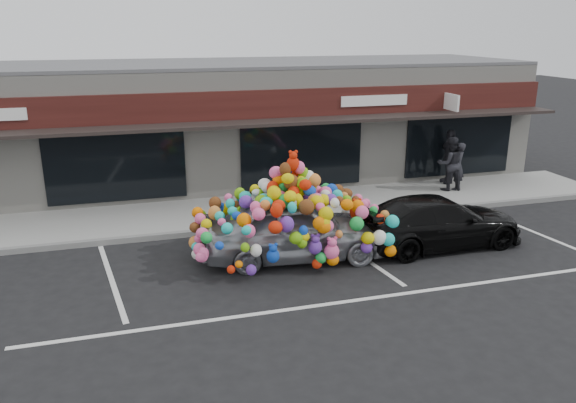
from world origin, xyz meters
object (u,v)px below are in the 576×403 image
object	(u,v)px
toy_car	(294,221)
pedestrian_a	(458,166)
black_sedan	(438,222)
pedestrian_b	(450,164)
pedestrian_c	(449,156)

from	to	relation	value
toy_car	pedestrian_a	size ratio (longest dim) A/B	3.09
pedestrian_a	black_sedan	bearing A→B (deg)	13.18
pedestrian_b	pedestrian_c	world-z (taller)	pedestrian_c
toy_car	pedestrian_c	xyz separation A→B (m)	(7.18, 4.72, 0.16)
black_sedan	pedestrian_a	bearing A→B (deg)	-39.10
toy_car	black_sedan	distance (m)	3.88
toy_car	pedestrian_b	distance (m)	7.75
pedestrian_b	toy_car	bearing A→B (deg)	35.49
black_sedan	pedestrian_c	distance (m)	5.99
pedestrian_b	pedestrian_c	bearing A→B (deg)	-114.65
pedestrian_a	pedestrian_b	distance (m)	0.33
pedestrian_b	pedestrian_c	size ratio (longest dim) A/B	0.96
toy_car	pedestrian_c	world-z (taller)	toy_car
pedestrian_a	pedestrian_b	bearing A→B (deg)	-43.72
pedestrian_b	black_sedan	bearing A→B (deg)	60.88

